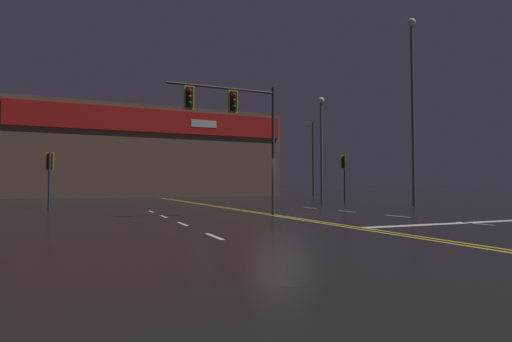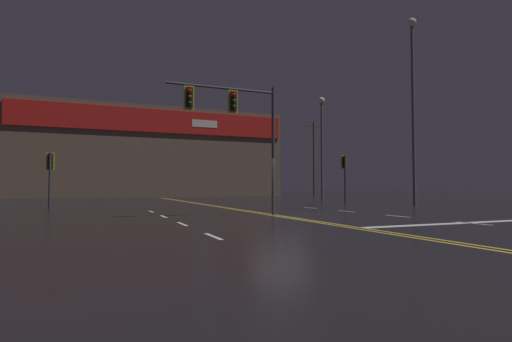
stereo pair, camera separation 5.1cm
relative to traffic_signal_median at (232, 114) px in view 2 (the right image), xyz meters
The scene contains 9 objects.
ground_plane 4.81m from the traffic_signal_median, 27.80° to the right, with size 200.00×200.00×0.00m, color black.
road_markings 5.44m from the traffic_signal_median, 35.52° to the right, with size 13.54×60.00×0.01m.
traffic_signal_median is the anchor object (origin of this frame).
traffic_signal_corner_northwest 11.79m from the traffic_signal_median, 130.89° to the left, with size 0.42×0.36×3.16m.
traffic_signal_corner_northeast 15.01m from the traffic_signal_median, 36.63° to the left, with size 0.42×0.36×3.60m.
streetlight_near_left 14.49m from the traffic_signal_median, 15.06° to the left, with size 0.56×0.56×12.23m.
streetlight_near_right 18.76m from the traffic_signal_median, 46.25° to the left, with size 0.56×0.56×9.03m.
building_backdrop 37.10m from the traffic_signal_median, 87.15° to the left, with size 32.42×10.23×10.99m.
utility_pole_row 32.75m from the traffic_signal_median, 91.34° to the left, with size 46.74×0.26×12.67m.
Camera 2 is at (-7.42, -15.02, 1.24)m, focal length 28.00 mm.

